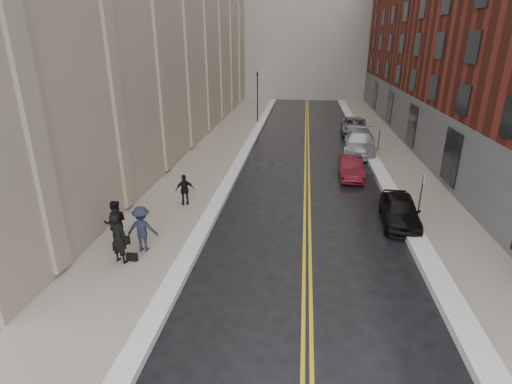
% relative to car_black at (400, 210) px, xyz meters
% --- Properties ---
extents(ground, '(160.00, 160.00, 0.00)m').
position_rel_car_black_xyz_m(ground, '(-6.80, -7.11, -0.69)').
color(ground, black).
rests_on(ground, ground).
extents(sidewalk_left, '(4.00, 64.00, 0.15)m').
position_rel_car_black_xyz_m(sidewalk_left, '(-11.30, 8.89, -0.62)').
color(sidewalk_left, gray).
rests_on(sidewalk_left, ground).
extents(sidewalk_right, '(3.00, 64.00, 0.15)m').
position_rel_car_black_xyz_m(sidewalk_right, '(2.20, 8.89, -0.62)').
color(sidewalk_right, gray).
rests_on(sidewalk_right, ground).
extents(lane_stripe_a, '(0.12, 64.00, 0.01)m').
position_rel_car_black_xyz_m(lane_stripe_a, '(-4.42, 8.89, -0.69)').
color(lane_stripe_a, gold).
rests_on(lane_stripe_a, ground).
extents(lane_stripe_b, '(0.12, 64.00, 0.01)m').
position_rel_car_black_xyz_m(lane_stripe_b, '(-4.18, 8.89, -0.69)').
color(lane_stripe_b, gold).
rests_on(lane_stripe_b, ground).
extents(snow_ridge_left, '(0.70, 60.80, 0.26)m').
position_rel_car_black_xyz_m(snow_ridge_left, '(-9.00, 8.89, -0.56)').
color(snow_ridge_left, white).
rests_on(snow_ridge_left, ground).
extents(snow_ridge_right, '(0.85, 60.80, 0.30)m').
position_rel_car_black_xyz_m(snow_ridge_right, '(0.35, 8.89, -0.54)').
color(snow_ridge_right, white).
rests_on(snow_ridge_right, ground).
extents(traffic_signal, '(0.18, 0.15, 5.20)m').
position_rel_car_black_xyz_m(traffic_signal, '(-9.40, 22.89, 2.39)').
color(traffic_signal, black).
rests_on(traffic_signal, ground).
extents(parking_sign_near, '(0.06, 0.35, 2.23)m').
position_rel_car_black_xyz_m(parking_sign_near, '(1.10, 0.89, 0.66)').
color(parking_sign_near, black).
rests_on(parking_sign_near, ground).
extents(parking_sign_far, '(0.06, 0.35, 2.23)m').
position_rel_car_black_xyz_m(parking_sign_far, '(1.10, 12.89, 0.66)').
color(parking_sign_far, black).
rests_on(parking_sign_far, ground).
extents(car_black, '(1.92, 4.17, 1.39)m').
position_rel_car_black_xyz_m(car_black, '(0.00, 0.00, 0.00)').
color(car_black, black).
rests_on(car_black, ground).
extents(car_maroon, '(1.42, 3.94, 1.29)m').
position_rel_car_black_xyz_m(car_maroon, '(-1.60, 6.59, -0.05)').
color(car_maroon, '#4B0D15').
rests_on(car_maroon, ground).
extents(car_silver_near, '(2.89, 5.87, 1.64)m').
position_rel_car_black_xyz_m(car_silver_near, '(-0.34, 12.55, 0.13)').
color(car_silver_near, '#B1B4B9').
rests_on(car_silver_near, ground).
extents(car_silver_far, '(2.61, 5.14, 1.39)m').
position_rel_car_black_xyz_m(car_silver_far, '(0.00, 19.63, 0.00)').
color(car_silver_far, gray).
rests_on(car_silver_far, ground).
extents(pedestrian_main, '(0.87, 0.72, 2.05)m').
position_rel_car_black_xyz_m(pedestrian_main, '(-11.45, -5.12, 0.48)').
color(pedestrian_main, black).
rests_on(pedestrian_main, sidewalk_left).
extents(pedestrian_a, '(1.15, 1.03, 1.94)m').
position_rel_car_black_xyz_m(pedestrian_a, '(-12.19, -3.76, 0.43)').
color(pedestrian_a, black).
rests_on(pedestrian_a, sidewalk_left).
extents(pedestrian_b, '(1.29, 0.81, 1.91)m').
position_rel_car_black_xyz_m(pedestrian_b, '(-10.90, -4.15, 0.41)').
color(pedestrian_b, '#1B1F30').
rests_on(pedestrian_b, sidewalk_left).
extents(pedestrian_c, '(1.04, 0.75, 1.63)m').
position_rel_car_black_xyz_m(pedestrian_c, '(-10.57, 0.71, 0.27)').
color(pedestrian_c, black).
rests_on(pedestrian_c, sidewalk_left).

